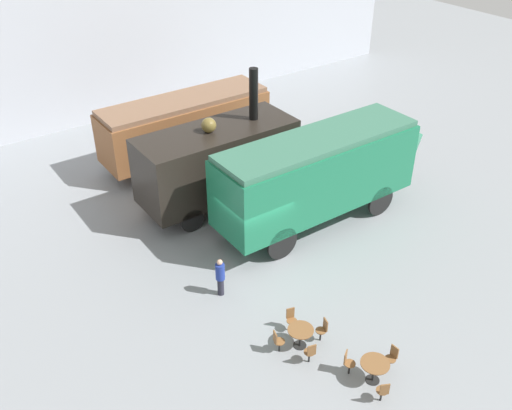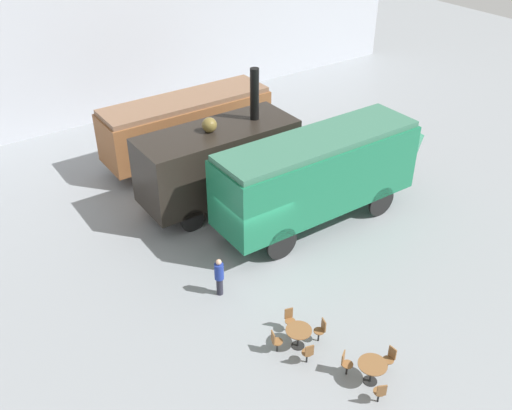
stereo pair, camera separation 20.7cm
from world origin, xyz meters
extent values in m
plane|color=gray|center=(0.00, 0.00, 0.00)|extent=(80.00, 80.00, 0.00)
cube|color=#B2B7C1|center=(0.00, 15.93, 4.50)|extent=(44.00, 0.15, 9.00)
cube|color=brown|center=(1.89, 8.86, 1.84)|extent=(8.69, 2.55, 2.43)
cube|color=brown|center=(1.89, 8.86, 3.18)|extent=(8.52, 2.34, 0.24)
cylinder|color=black|center=(4.50, 7.64, 0.49)|extent=(0.97, 0.12, 0.97)
cylinder|color=black|center=(4.50, 10.07, 0.49)|extent=(0.97, 0.12, 0.97)
cylinder|color=black|center=(-0.72, 7.64, 0.49)|extent=(0.97, 0.12, 0.97)
cylinder|color=black|center=(-0.72, 10.07, 0.49)|extent=(0.97, 0.12, 0.97)
cube|color=black|center=(0.92, 4.21, 2.17)|extent=(7.07, 2.70, 2.96)
cylinder|color=black|center=(2.87, 4.21, 4.80)|extent=(0.39, 0.39, 2.30)
sphere|color=brown|center=(0.57, 4.21, 3.95)|extent=(0.64, 0.64, 0.64)
cylinder|color=black|center=(3.04, 2.92, 0.53)|extent=(1.06, 0.12, 1.06)
cylinder|color=black|center=(3.04, 5.50, 0.53)|extent=(1.06, 0.12, 1.06)
cylinder|color=black|center=(-1.20, 2.92, 0.53)|extent=(1.06, 0.12, 1.06)
cylinder|color=black|center=(-1.20, 5.50, 0.53)|extent=(1.06, 0.12, 1.06)
cube|color=#196B47|center=(3.49, 0.53, 2.36)|extent=(9.05, 2.62, 2.90)
cone|color=#196B47|center=(9.01, 0.53, 2.36)|extent=(2.00, 2.49, 2.49)
cube|color=#366B54|center=(3.49, 0.53, 3.93)|extent=(8.87, 2.41, 0.24)
cylinder|color=black|center=(6.20, -0.72, 0.70)|extent=(1.40, 0.12, 1.40)
cylinder|color=black|center=(6.20, 1.78, 0.70)|extent=(1.40, 0.12, 1.40)
cylinder|color=black|center=(0.77, -0.72, 0.70)|extent=(1.40, 0.12, 1.40)
cylinder|color=black|center=(0.77, 1.78, 0.70)|extent=(1.40, 0.12, 1.40)
cylinder|color=black|center=(-1.59, -4.80, 0.01)|extent=(0.44, 0.44, 0.02)
cylinder|color=black|center=(-1.59, -4.80, 0.36)|extent=(0.08, 0.08, 0.67)
cylinder|color=brown|center=(-1.59, -4.80, 0.71)|extent=(0.86, 0.86, 0.03)
cylinder|color=black|center=(-0.66, -7.21, 0.01)|extent=(0.44, 0.44, 0.02)
cylinder|color=black|center=(-0.66, -7.21, 0.38)|extent=(0.08, 0.08, 0.71)
cylinder|color=brown|center=(-0.66, -7.21, 0.75)|extent=(0.90, 0.90, 0.03)
cylinder|color=black|center=(-2.29, -4.60, 0.21)|extent=(0.06, 0.06, 0.42)
cylinder|color=brown|center=(-2.29, -4.60, 0.43)|extent=(0.36, 0.36, 0.03)
cube|color=brown|center=(-2.44, -4.56, 0.66)|extent=(0.12, 0.29, 0.42)
cylinder|color=black|center=(-1.79, -5.50, 0.21)|extent=(0.06, 0.06, 0.42)
cylinder|color=brown|center=(-1.79, -5.50, 0.43)|extent=(0.36, 0.36, 0.03)
cube|color=brown|center=(-1.83, -5.65, 0.66)|extent=(0.29, 0.12, 0.42)
cylinder|color=black|center=(-0.89, -5.00, 0.21)|extent=(0.06, 0.06, 0.42)
cylinder|color=brown|center=(-0.89, -5.00, 0.43)|extent=(0.36, 0.36, 0.03)
cube|color=brown|center=(-0.74, -5.04, 0.66)|extent=(0.12, 0.29, 0.42)
cylinder|color=black|center=(-1.39, -4.10, 0.21)|extent=(0.06, 0.06, 0.42)
cylinder|color=brown|center=(-1.39, -4.10, 0.43)|extent=(0.36, 0.36, 0.03)
cube|color=brown|center=(-1.35, -3.95, 0.66)|extent=(0.29, 0.12, 0.42)
cylinder|color=black|center=(-1.07, -6.58, 0.21)|extent=(0.06, 0.06, 0.42)
cylinder|color=brown|center=(-1.07, -6.58, 0.43)|extent=(0.36, 0.36, 0.03)
cube|color=brown|center=(-1.15, -6.45, 0.66)|extent=(0.26, 0.19, 0.42)
cylinder|color=black|center=(-1.00, -7.88, 0.21)|extent=(0.06, 0.06, 0.42)
cylinder|color=brown|center=(-1.00, -7.88, 0.43)|extent=(0.36, 0.36, 0.03)
cube|color=brown|center=(-1.07, -8.01, 0.66)|extent=(0.27, 0.17, 0.42)
cylinder|color=black|center=(0.08, -7.17, 0.21)|extent=(0.06, 0.06, 0.42)
cylinder|color=brown|center=(0.08, -7.17, 0.43)|extent=(0.36, 0.36, 0.03)
cube|color=brown|center=(0.24, -7.16, 0.66)|extent=(0.06, 0.29, 0.42)
cylinder|color=#262633|center=(-2.36, -1.16, 0.36)|extent=(0.24, 0.24, 0.72)
cylinder|color=navy|center=(-2.36, -1.16, 1.04)|extent=(0.34, 0.34, 0.64)
sphere|color=tan|center=(-2.36, -1.16, 1.47)|extent=(0.21, 0.21, 0.21)
camera|label=1|loc=(-10.42, -14.82, 14.02)|focal=40.00mm
camera|label=2|loc=(-10.25, -14.94, 14.02)|focal=40.00mm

